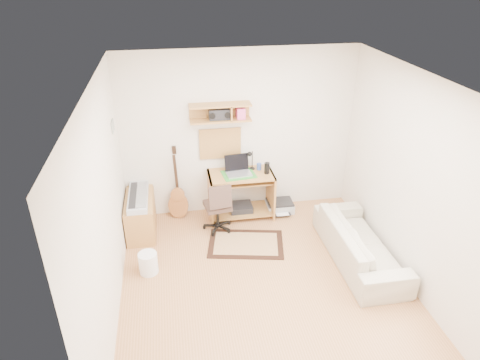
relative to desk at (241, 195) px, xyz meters
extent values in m
cube|color=#B87E4C|center=(0.02, -1.73, -0.38)|extent=(3.60, 4.00, 0.01)
cube|color=white|center=(0.02, -1.73, 2.23)|extent=(3.60, 4.00, 0.01)
cube|color=silver|center=(0.02, 0.28, 0.93)|extent=(3.60, 0.01, 2.60)
cube|color=silver|center=(-1.79, -1.73, 0.93)|extent=(0.01, 4.00, 2.60)
cube|color=silver|center=(1.82, -1.73, 0.93)|extent=(0.01, 4.00, 2.60)
cube|color=#BA8141|center=(-0.28, 0.15, 1.32)|extent=(0.90, 0.25, 0.26)
cube|color=tan|center=(-0.28, 0.25, 0.79)|extent=(0.64, 0.03, 0.49)
cube|color=#4C8CBF|center=(-1.77, -0.23, 1.34)|extent=(0.02, 0.20, 0.15)
cylinder|color=black|center=(0.39, -0.05, 0.46)|extent=(0.08, 0.08, 0.18)
cylinder|color=#334E9A|center=(0.30, 0.10, 0.43)|extent=(0.07, 0.07, 0.11)
cube|color=black|center=(-0.30, 0.15, 1.30)|extent=(0.30, 0.14, 0.16)
cube|color=#C8B786|center=(-0.06, -0.79, -0.37)|extent=(1.20, 0.92, 0.01)
cube|color=#BA8141|center=(-1.56, -0.18, -0.10)|extent=(0.40, 0.90, 0.55)
cube|color=#B2B5BA|center=(-1.56, -0.18, 0.21)|extent=(0.28, 0.89, 0.08)
cylinder|color=white|center=(-1.44, -1.19, -0.23)|extent=(0.32, 0.32, 0.30)
cube|color=#A5A8AA|center=(0.65, 0.04, -0.29)|extent=(0.44, 0.34, 0.16)
imported|color=#B8AC92|center=(1.40, -1.39, -0.02)|extent=(0.53, 1.82, 0.71)
camera|label=1|loc=(-1.01, -5.82, 3.34)|focal=32.19mm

